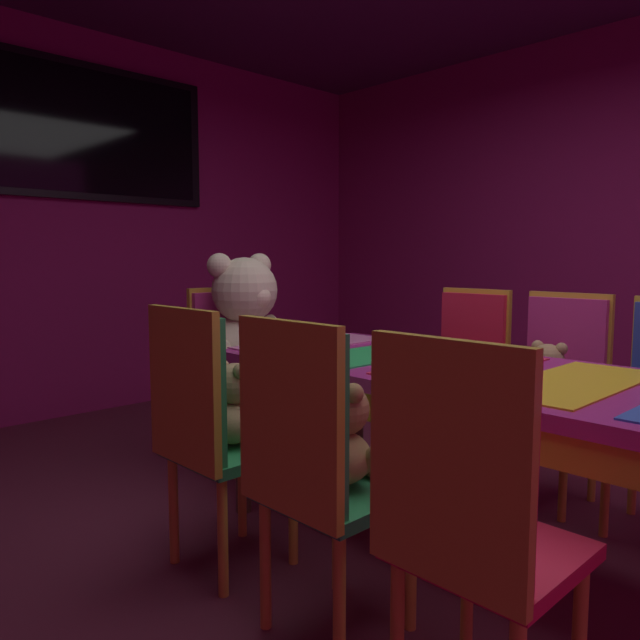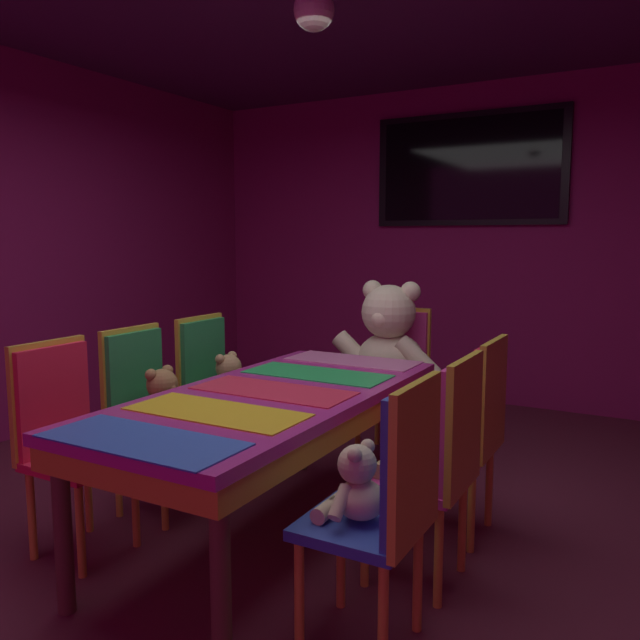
{
  "view_description": "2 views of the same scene",
  "coord_description": "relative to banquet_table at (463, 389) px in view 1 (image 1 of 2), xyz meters",
  "views": [
    {
      "loc": [
        -1.99,
        -1.26,
        1.16
      ],
      "look_at": [
        -0.23,
        0.56,
        0.89
      ],
      "focal_mm": 34.03,
      "sensor_mm": 36.0,
      "label": 1
    },
    {
      "loc": [
        1.63,
        -2.46,
        1.46
      ],
      "look_at": [
        0.02,
        0.43,
        1.03
      ],
      "focal_mm": 35.88,
      "sensor_mm": 36.0,
      "label": 2
    }
  ],
  "objects": [
    {
      "name": "ground_plane",
      "position": [
        0.0,
        0.0,
        -0.65
      ],
      "size": [
        7.9,
        7.9,
        0.0
      ],
      "primitive_type": "plane",
      "color": "#591E33"
    },
    {
      "name": "wall_back",
      "position": [
        0.0,
        3.2,
        0.75
      ],
      "size": [
        5.2,
        0.12,
        2.8
      ],
      "primitive_type": "cube",
      "color": "#8C1959",
      "rests_on": "ground_plane"
    },
    {
      "name": "banquet_table",
      "position": [
        0.0,
        0.0,
        0.0
      ],
      "size": [
        0.9,
        2.02,
        0.75
      ],
      "color": "#B22D8C",
      "rests_on": "ground_plane"
    },
    {
      "name": "chair_left_0",
      "position": [
        -0.82,
        -0.53,
        -0.06
      ],
      "size": [
        0.42,
        0.41,
        0.98
      ],
      "color": "red",
      "rests_on": "ground_plane"
    },
    {
      "name": "chair_left_1",
      "position": [
        -0.82,
        -0.01,
        -0.06
      ],
      "size": [
        0.42,
        0.41,
        0.98
      ],
      "color": "#268C4C",
      "rests_on": "ground_plane"
    },
    {
      "name": "teddy_left_1",
      "position": [
        -0.68,
        -0.01,
        -0.05
      ],
      "size": [
        0.27,
        0.35,
        0.33
      ],
      "color": "#9E7247",
      "rests_on": "chair_left_1"
    },
    {
      "name": "chair_left_2",
      "position": [
        -0.82,
        0.55,
        -0.06
      ],
      "size": [
        0.42,
        0.41,
        0.98
      ],
      "color": "#268C4C",
      "rests_on": "ground_plane"
    },
    {
      "name": "teddy_left_2",
      "position": [
        -0.67,
        0.55,
        -0.06
      ],
      "size": [
        0.26,
        0.34,
        0.32
      ],
      "color": "tan",
      "rests_on": "chair_left_2"
    },
    {
      "name": "chair_right_1",
      "position": [
        0.84,
        0.0,
        -0.06
      ],
      "size": [
        0.42,
        0.41,
        0.98
      ],
      "rotation": [
        0.0,
        0.0,
        3.14
      ],
      "color": "#CC338C",
      "rests_on": "ground_plane"
    },
    {
      "name": "teddy_right_1",
      "position": [
        0.7,
        0.0,
        -0.06
      ],
      "size": [
        0.25,
        0.32,
        0.31
      ],
      "rotation": [
        0.0,
        0.0,
        3.14
      ],
      "color": "tan",
      "rests_on": "chair_right_1"
    },
    {
      "name": "chair_right_2",
      "position": [
        0.83,
        0.51,
        -0.06
      ],
      "size": [
        0.42,
        0.41,
        0.98
      ],
      "rotation": [
        0.0,
        0.0,
        3.14
      ],
      "color": "red",
      "rests_on": "ground_plane"
    },
    {
      "name": "throne_chair",
      "position": [
        0.0,
        1.54,
        -0.06
      ],
      "size": [
        0.41,
        0.42,
        0.98
      ],
      "rotation": [
        0.0,
        0.0,
        -1.57
      ],
      "color": "#CC338C",
      "rests_on": "ground_plane"
    },
    {
      "name": "king_teddy_bear",
      "position": [
        0.0,
        1.37,
        0.11
      ],
      "size": [
        0.76,
        0.59,
        0.72
      ],
      "rotation": [
        0.0,
        0.0,
        -1.57
      ],
      "color": "beige",
      "rests_on": "throne_chair"
    },
    {
      "name": "wall_tv",
      "position": [
        0.0,
        3.11,
        1.4
      ],
      "size": [
        1.67,
        0.06,
        0.97
      ],
      "color": "black"
    }
  ]
}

